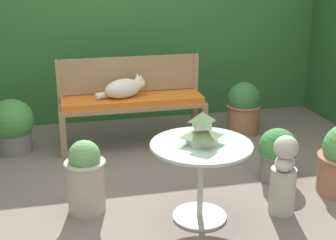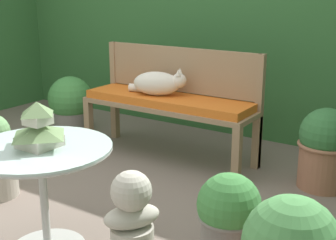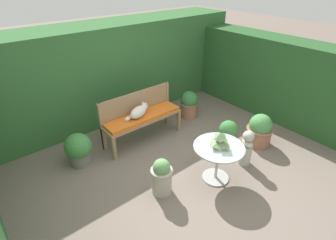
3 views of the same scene
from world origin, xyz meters
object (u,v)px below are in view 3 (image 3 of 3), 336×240
potted_plant_patio_mid (228,133)px  potted_plant_bench_right (259,130)px  potted_plant_hedge_corner (162,176)px  potted_plant_table_near (189,104)px  cat (138,112)px  pagoda_birdhouse (220,141)px  garden_bust (246,148)px  patio_table (218,153)px  potted_plant_table_far (79,149)px  garden_bench (143,119)px

potted_plant_patio_mid → potted_plant_bench_right: potted_plant_bench_right is taller
potted_plant_hedge_corner → potted_plant_patio_mid: potted_plant_hedge_corner is taller
potted_plant_table_near → potted_plant_patio_mid: size_ratio=1.23×
cat → pagoda_birdhouse: bearing=-97.1°
potted_plant_hedge_corner → garden_bust: bearing=-14.0°
pagoda_birdhouse → patio_table: bearing=116.6°
potted_plant_patio_mid → patio_table: bearing=-150.4°
garden_bust → potted_plant_table_far: size_ratio=1.14×
garden_bench → potted_plant_table_far: bearing=175.5°
garden_bench → potted_plant_bench_right: size_ratio=2.50×
pagoda_birdhouse → potted_plant_hedge_corner: size_ratio=0.43×
garden_bench → potted_plant_patio_mid: bearing=-44.8°
garden_bust → potted_plant_patio_mid: size_ratio=1.33×
garden_bust → potted_plant_table_near: size_ratio=1.08×
garden_bust → potted_plant_bench_right: bearing=-41.1°
garden_bench → patio_table: patio_table is taller
potted_plant_table_far → cat: bearing=-5.3°
potted_plant_table_near → garden_bench: bearing=-175.4°
potted_plant_table_near → potted_plant_hedge_corner: bearing=-143.1°
potted_plant_patio_mid → potted_plant_table_far: size_ratio=0.86×
cat → potted_plant_table_far: 1.20m
garden_bench → garden_bust: (0.90, -1.66, -0.14)m
garden_bench → potted_plant_patio_mid: 1.59m
garden_bust → potted_plant_hedge_corner: bearing=108.7°
garden_bench → potted_plant_table_far: size_ratio=2.71×
garden_bust → potted_plant_bench_right: 0.70m
potted_plant_table_near → potted_plant_table_far: bearing=-179.9°
patio_table → garden_bust: bearing=-5.5°
potted_plant_table_near → pagoda_birdhouse: bearing=-121.0°
garden_bench → potted_plant_table_near: bearing=4.6°
potted_plant_patio_mid → pagoda_birdhouse: bearing=-150.4°
garden_bench → potted_plant_table_near: (1.28, 0.10, -0.16)m
pagoda_birdhouse → potted_plant_bench_right: pagoda_birdhouse is taller
potted_plant_bench_right → potted_plant_hedge_corner: bearing=175.3°
garden_bench → potted_plant_patio_mid: (1.12, -1.11, -0.21)m
potted_plant_table_near → potted_plant_patio_mid: (-0.16, -1.21, -0.06)m
patio_table → cat: bearing=102.3°
potted_plant_table_near → potted_plant_table_far: potted_plant_table_near is taller
pagoda_birdhouse → potted_plant_hedge_corner: (-0.83, 0.31, -0.42)m
potted_plant_hedge_corner → potted_plant_patio_mid: 1.70m
garden_bench → pagoda_birdhouse: pagoda_birdhouse is taller
patio_table → garden_bust: garden_bust is taller
potted_plant_hedge_corner → potted_plant_bench_right: (2.15, -0.18, -0.00)m
cat → garden_bust: bearing=-78.5°
potted_plant_hedge_corner → potted_plant_table_far: size_ratio=1.05×
pagoda_birdhouse → potted_plant_patio_mid: 1.10m
patio_table → potted_plant_patio_mid: 1.02m
potted_plant_bench_right → garden_bench: bearing=136.9°
garden_bust → potted_plant_table_far: garden_bust is taller
potted_plant_hedge_corner → potted_plant_patio_mid: bearing=6.1°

